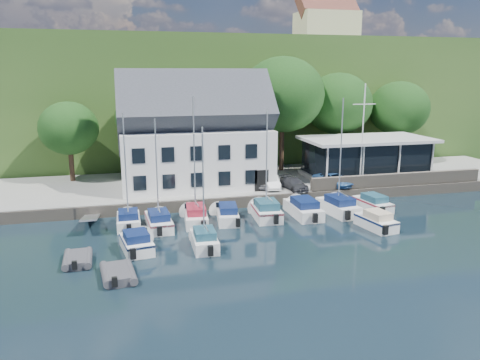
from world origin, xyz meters
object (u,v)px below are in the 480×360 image
at_px(boat_r1_3, 227,212).
at_px(harbor_building, 195,141).
at_px(car_blue, 333,179).
at_px(boat_r2_4, 376,220).
at_px(boat_r1_7, 373,202).
at_px(car_dgrey, 294,184).
at_px(boat_r1_6, 340,158).
at_px(car_silver, 263,182).
at_px(boat_r2_1, 203,188).
at_px(dinghy_1, 118,272).
at_px(dinghy_0, 78,258).
at_px(car_white, 271,182).
at_px(boat_r1_5, 303,207).
at_px(flagpole, 363,135).
at_px(boat_r2_0, 136,241).
at_px(boat_r1_1, 157,174).
at_px(club_pavilion, 366,157).
at_px(boat_r1_4, 267,161).
at_px(boat_r1_0, 126,175).
at_px(boat_r1_2, 195,168).

bearing_deg(boat_r1_3, harbor_building, 105.85).
relative_size(car_blue, boat_r2_4, 0.76).
height_order(boat_r1_3, boat_r1_7, boat_r1_7).
distance_m(car_dgrey, car_blue, 4.24).
height_order(car_dgrey, boat_r1_6, boat_r1_6).
relative_size(car_silver, boat_r2_1, 0.39).
xyz_separation_m(boat_r2_4, dinghy_1, (-19.26, -4.38, -0.34)).
relative_size(boat_r1_6, boat_r2_1, 1.13).
distance_m(harbor_building, boat_r1_7, 17.39).
xyz_separation_m(car_blue, dinghy_0, (-22.77, -11.38, -1.30)).
relative_size(car_white, boat_r1_5, 0.54).
bearing_deg(car_dgrey, flagpole, -5.57).
xyz_separation_m(boat_r1_5, boat_r1_6, (3.13, -0.13, 4.03)).
bearing_deg(boat_r2_1, boat_r2_0, 175.50).
xyz_separation_m(car_white, boat_r1_1, (-11.10, -6.22, 2.69)).
xyz_separation_m(harbor_building, car_dgrey, (8.65, -4.06, -3.80)).
distance_m(car_blue, flagpole, 5.07).
relative_size(car_dgrey, boat_r1_7, 0.67).
distance_m(club_pavilion, car_blue, 6.18).
relative_size(club_pavilion, car_blue, 3.46).
bearing_deg(car_dgrey, boat_r2_4, -79.44).
relative_size(boat_r2_0, boat_r2_4, 0.98).
xyz_separation_m(boat_r1_4, boat_r1_7, (9.80, 0.13, -4.09)).
bearing_deg(car_blue, flagpole, -21.56).
bearing_deg(boat_r1_0, boat_r2_1, -49.31).
distance_m(boat_r1_0, boat_r1_3, 8.54).
relative_size(boat_r1_4, boat_r2_4, 1.93).
relative_size(boat_r1_2, dinghy_0, 2.98).
bearing_deg(boat_r1_0, harbor_building, 52.16).
bearing_deg(car_silver, boat_r2_0, -119.98).
xyz_separation_m(car_blue, boat_r1_0, (-19.51, -4.86, 2.49)).
xyz_separation_m(car_blue, boat_r1_3, (-11.70, -5.18, -0.95)).
distance_m(boat_r1_7, boat_r2_1, 17.11).
relative_size(boat_r1_0, boat_r2_1, 0.98).
relative_size(boat_r1_3, boat_r2_0, 1.23).
bearing_deg(boat_r2_0, boat_r1_7, 4.56).
bearing_deg(boat_r1_2, car_blue, 24.90).
height_order(boat_r1_5, boat_r2_0, boat_r1_5).
bearing_deg(flagpole, boat_r1_7, -106.02).
bearing_deg(car_blue, boat_r1_1, 178.91).
bearing_deg(boat_r1_4, boat_r2_0, -151.90).
height_order(harbor_building, boat_r1_3, harbor_building).
bearing_deg(boat_r1_1, boat_r1_5, -1.78).
distance_m(harbor_building, boat_r1_3, 10.06).
distance_m(boat_r1_0, boat_r1_5, 14.68).
bearing_deg(boat_r1_3, car_silver, 60.23).
height_order(boat_r1_2, dinghy_0, boat_r1_2).
bearing_deg(flagpole, boat_r1_2, -163.53).
distance_m(boat_r1_2, boat_r2_0, 7.89).
bearing_deg(boat_r1_7, harbor_building, 139.72).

